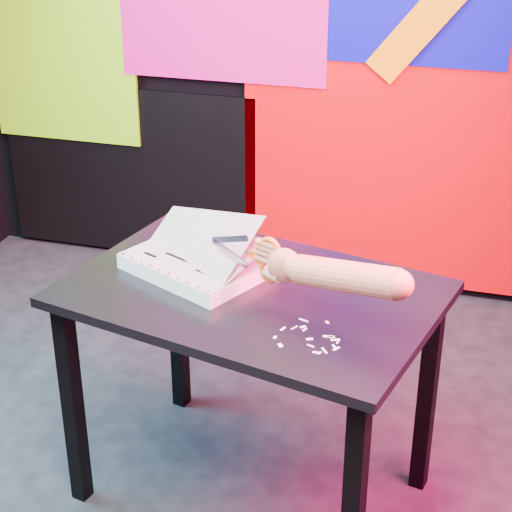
% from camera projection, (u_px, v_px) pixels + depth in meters
% --- Properties ---
extents(room, '(3.01, 3.01, 2.71)m').
position_uv_depth(room, '(142.00, 73.00, 2.36)').
color(room, black).
rests_on(room, ground).
extents(backdrop, '(2.88, 0.05, 2.08)m').
position_uv_depth(backdrop, '(290.00, 84.00, 3.78)').
color(backdrop, '#D00007').
rests_on(backdrop, ground).
extents(work_table, '(1.19, 0.92, 0.75)m').
position_uv_depth(work_table, '(251.00, 321.00, 2.54)').
color(work_table, black).
rests_on(work_table, ground).
extents(printout_stack, '(0.48, 0.43, 0.21)m').
position_uv_depth(printout_stack, '(196.00, 263.00, 2.58)').
color(printout_stack, white).
rests_on(printout_stack, work_table).
extents(scissors, '(0.23, 0.11, 0.14)m').
position_uv_depth(scissors, '(265.00, 259.00, 2.36)').
color(scissors, '#8C8FAA').
rests_on(scissors, printout_stack).
extents(hand_forearm, '(0.45, 0.22, 0.15)m').
position_uv_depth(hand_forearm, '(336.00, 275.00, 2.22)').
color(hand_forearm, '#AE603F').
rests_on(hand_forearm, work_table).
extents(paper_clippings, '(0.18, 0.17, 0.00)m').
position_uv_depth(paper_clippings, '(314.00, 338.00, 2.25)').
color(paper_clippings, white).
rests_on(paper_clippings, work_table).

